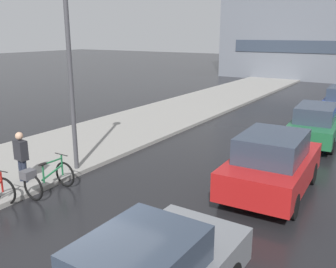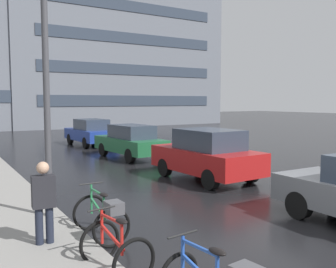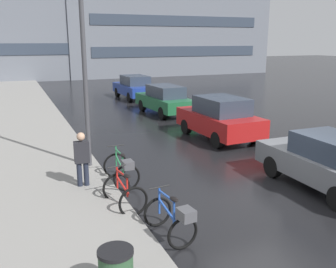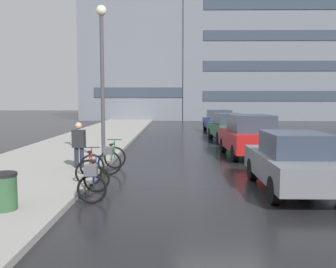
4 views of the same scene
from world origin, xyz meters
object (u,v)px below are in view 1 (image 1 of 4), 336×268
object	(u,v)px
bicycle_third	(45,178)
streetlamp	(69,57)
car_red	(272,164)
pedestrian	(21,156)
car_green	(315,124)

from	to	relation	value
bicycle_third	streetlamp	size ratio (longest dim) A/B	0.25
car_red	pedestrian	bearing A→B (deg)	-151.60
bicycle_third	car_red	distance (m)	6.25
car_green	streetlamp	world-z (taller)	streetlamp
car_red	streetlamp	size ratio (longest dim) A/B	0.72
streetlamp	bicycle_third	bearing A→B (deg)	-71.22
car_green	pedestrian	size ratio (longest dim) A/B	2.69
car_red	car_green	distance (m)	5.85
car_green	pedestrian	xyz separation A→B (m)	(-6.20, -9.23, 0.12)
bicycle_third	pedestrian	world-z (taller)	pedestrian
pedestrian	streetlamp	size ratio (longest dim) A/B	0.28
bicycle_third	streetlamp	bearing A→B (deg)	108.78
car_red	car_green	xyz separation A→B (m)	(-0.06, 5.84, -0.07)
car_green	streetlamp	bearing A→B (deg)	-126.86
bicycle_third	car_red	xyz separation A→B (m)	(5.18, 3.48, 0.37)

